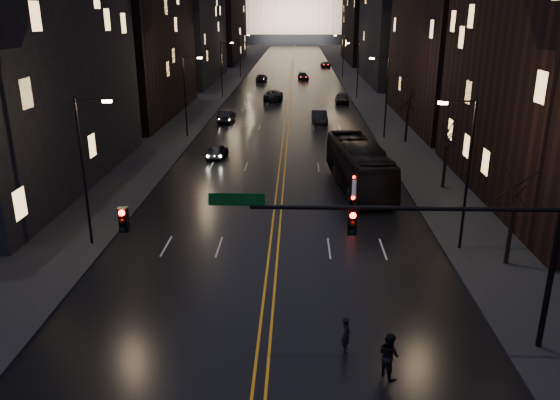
# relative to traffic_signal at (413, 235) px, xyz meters

# --- Properties ---
(ground) EXTENTS (900.00, 900.00, 0.00)m
(ground) POSITION_rel_traffic_signal_xyz_m (-5.91, 0.00, -5.10)
(ground) COLOR black
(ground) RESTS_ON ground
(road) EXTENTS (20.00, 320.00, 0.02)m
(road) POSITION_rel_traffic_signal_xyz_m (-5.91, 130.00, -5.09)
(road) COLOR black
(road) RESTS_ON ground
(sidewalk_left) EXTENTS (8.00, 320.00, 0.16)m
(sidewalk_left) POSITION_rel_traffic_signal_xyz_m (-19.91, 130.00, -5.02)
(sidewalk_left) COLOR black
(sidewalk_left) RESTS_ON ground
(sidewalk_right) EXTENTS (8.00, 320.00, 0.16)m
(sidewalk_right) POSITION_rel_traffic_signal_xyz_m (8.09, 130.00, -5.02)
(sidewalk_right) COLOR black
(sidewalk_right) RESTS_ON ground
(center_line) EXTENTS (0.62, 320.00, 0.01)m
(center_line) POSITION_rel_traffic_signal_xyz_m (-5.91, 130.00, -5.08)
(center_line) COLOR orange
(center_line) RESTS_ON road
(building_left_near) EXTENTS (12.00, 28.00, 22.00)m
(building_left_near) POSITION_rel_traffic_signal_xyz_m (-26.91, 22.00, 5.90)
(building_left_near) COLOR black
(building_left_near) RESTS_ON ground
(building_left_mid) EXTENTS (12.00, 30.00, 28.00)m
(building_left_mid) POSITION_rel_traffic_signal_xyz_m (-26.91, 54.00, 8.90)
(building_left_mid) COLOR black
(building_left_mid) RESTS_ON ground
(building_left_far) EXTENTS (12.00, 34.00, 20.00)m
(building_left_far) POSITION_rel_traffic_signal_xyz_m (-26.91, 92.00, 4.90)
(building_left_far) COLOR black
(building_left_far) RESTS_ON ground
(building_left_dist) EXTENTS (12.00, 40.00, 24.00)m
(building_left_dist) POSITION_rel_traffic_signal_xyz_m (-26.91, 140.00, 6.90)
(building_left_dist) COLOR black
(building_left_dist) RESTS_ON ground
(building_right_mid) EXTENTS (12.00, 34.00, 26.00)m
(building_right_mid) POSITION_rel_traffic_signal_xyz_m (15.09, 92.00, 7.90)
(building_right_mid) COLOR black
(building_right_mid) RESTS_ON ground
(building_right_dist) EXTENTS (12.00, 40.00, 22.00)m
(building_right_dist) POSITION_rel_traffic_signal_xyz_m (15.09, 140.00, 5.90)
(building_right_dist) COLOR black
(building_right_dist) RESTS_ON ground
(capitol) EXTENTS (90.00, 50.00, 58.50)m
(capitol) POSITION_rel_traffic_signal_xyz_m (-5.91, 250.00, 12.05)
(capitol) COLOR black
(capitol) RESTS_ON ground
(traffic_signal) EXTENTS (17.29, 0.45, 7.00)m
(traffic_signal) POSITION_rel_traffic_signal_xyz_m (0.00, 0.00, 0.00)
(traffic_signal) COLOR black
(traffic_signal) RESTS_ON ground
(streetlamp_right_near) EXTENTS (2.13, 0.25, 9.00)m
(streetlamp_right_near) POSITION_rel_traffic_signal_xyz_m (4.91, 10.00, -0.02)
(streetlamp_right_near) COLOR black
(streetlamp_right_near) RESTS_ON ground
(streetlamp_left_near) EXTENTS (2.13, 0.25, 9.00)m
(streetlamp_left_near) POSITION_rel_traffic_signal_xyz_m (-16.72, 10.00, -0.02)
(streetlamp_left_near) COLOR black
(streetlamp_left_near) RESTS_ON ground
(streetlamp_right_mid) EXTENTS (2.13, 0.25, 9.00)m
(streetlamp_right_mid) POSITION_rel_traffic_signal_xyz_m (4.91, 40.00, -0.02)
(streetlamp_right_mid) COLOR black
(streetlamp_right_mid) RESTS_ON ground
(streetlamp_left_mid) EXTENTS (2.13, 0.25, 9.00)m
(streetlamp_left_mid) POSITION_rel_traffic_signal_xyz_m (-16.72, 40.00, -0.02)
(streetlamp_left_mid) COLOR black
(streetlamp_left_mid) RESTS_ON ground
(streetlamp_right_far) EXTENTS (2.13, 0.25, 9.00)m
(streetlamp_right_far) POSITION_rel_traffic_signal_xyz_m (4.91, 70.00, -0.02)
(streetlamp_right_far) COLOR black
(streetlamp_right_far) RESTS_ON ground
(streetlamp_left_far) EXTENTS (2.13, 0.25, 9.00)m
(streetlamp_left_far) POSITION_rel_traffic_signal_xyz_m (-16.72, 70.00, -0.02)
(streetlamp_left_far) COLOR black
(streetlamp_left_far) RESTS_ON ground
(streetlamp_right_dist) EXTENTS (2.13, 0.25, 9.00)m
(streetlamp_right_dist) POSITION_rel_traffic_signal_xyz_m (4.91, 100.00, -0.02)
(streetlamp_right_dist) COLOR black
(streetlamp_right_dist) RESTS_ON ground
(streetlamp_left_dist) EXTENTS (2.13, 0.25, 9.00)m
(streetlamp_left_dist) POSITION_rel_traffic_signal_xyz_m (-16.72, 100.00, -0.02)
(streetlamp_left_dist) COLOR black
(streetlamp_left_dist) RESTS_ON ground
(tree_right_near) EXTENTS (2.40, 2.40, 6.65)m
(tree_right_near) POSITION_rel_traffic_signal_xyz_m (7.09, 8.00, -0.58)
(tree_right_near) COLOR black
(tree_right_near) RESTS_ON ground
(tree_right_mid) EXTENTS (2.40, 2.40, 6.65)m
(tree_right_mid) POSITION_rel_traffic_signal_xyz_m (7.09, 22.00, -0.58)
(tree_right_mid) COLOR black
(tree_right_mid) RESTS_ON ground
(tree_right_far) EXTENTS (2.40, 2.40, 6.65)m
(tree_right_far) POSITION_rel_traffic_signal_xyz_m (7.09, 38.00, -0.58)
(tree_right_far) COLOR black
(tree_right_far) RESTS_ON ground
(bus) EXTENTS (4.54, 13.27, 3.62)m
(bus) POSITION_rel_traffic_signal_xyz_m (0.37, 22.25, -3.29)
(bus) COLOR black
(bus) RESTS_ON ground
(oncoming_car_a) EXTENTS (1.98, 4.18, 1.38)m
(oncoming_car_a) POSITION_rel_traffic_signal_xyz_m (-12.27, 31.09, -4.41)
(oncoming_car_a) COLOR black
(oncoming_car_a) RESTS_ON ground
(oncoming_car_b) EXTENTS (1.88, 4.66, 1.51)m
(oncoming_car_b) POSITION_rel_traffic_signal_xyz_m (-13.67, 49.25, -4.35)
(oncoming_car_b) COLOR black
(oncoming_car_b) RESTS_ON ground
(oncoming_car_c) EXTENTS (3.02, 6.01, 1.63)m
(oncoming_car_c) POSITION_rel_traffic_signal_xyz_m (-8.41, 67.83, -4.29)
(oncoming_car_c) COLOR black
(oncoming_car_c) RESTS_ON ground
(oncoming_car_d) EXTENTS (2.31, 5.13, 1.46)m
(oncoming_car_d) POSITION_rel_traffic_signal_xyz_m (-11.89, 92.68, -4.37)
(oncoming_car_d) COLOR black
(oncoming_car_d) RESTS_ON ground
(receding_car_a) EXTENTS (1.96, 5.06, 1.64)m
(receding_car_a) POSITION_rel_traffic_signal_xyz_m (-1.76, 48.56, -4.28)
(receding_car_a) COLOR black
(receding_car_a) RESTS_ON ground
(receding_car_b) EXTENTS (2.08, 4.90, 1.65)m
(receding_car_b) POSITION_rel_traffic_signal_xyz_m (2.27, 64.37, -4.28)
(receding_car_b) COLOR black
(receding_car_b) RESTS_ON ground
(receding_car_c) EXTENTS (2.57, 5.07, 1.41)m
(receding_car_c) POSITION_rel_traffic_signal_xyz_m (-3.41, 95.73, -4.40)
(receding_car_c) COLOR black
(receding_car_c) RESTS_ON ground
(receding_car_d) EXTENTS (2.49, 5.01, 1.36)m
(receding_car_d) POSITION_rel_traffic_signal_xyz_m (2.59, 123.70, -4.42)
(receding_car_d) COLOR black
(receding_car_d) RESTS_ON ground
(pedestrian_a) EXTENTS (0.41, 0.60, 1.57)m
(pedestrian_a) POSITION_rel_traffic_signal_xyz_m (-2.48, -0.40, -4.32)
(pedestrian_a) COLOR black
(pedestrian_a) RESTS_ON ground
(pedestrian_b) EXTENTS (0.93, 1.05, 1.90)m
(pedestrian_b) POSITION_rel_traffic_signal_xyz_m (-0.99, -2.00, -4.16)
(pedestrian_b) COLOR black
(pedestrian_b) RESTS_ON ground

